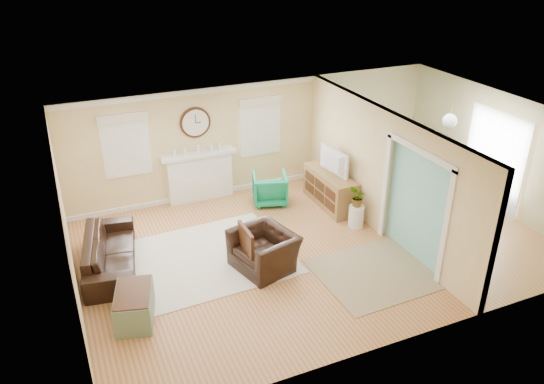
% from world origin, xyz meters
% --- Properties ---
extents(floor, '(9.00, 9.00, 0.00)m').
position_xyz_m(floor, '(0.00, 0.00, 0.00)').
color(floor, '#A16137').
rests_on(floor, ground).
extents(wall_back, '(9.00, 0.02, 2.60)m').
position_xyz_m(wall_back, '(0.00, 3.00, 1.30)').
color(wall_back, tan).
rests_on(wall_back, ground).
extents(wall_front, '(9.00, 0.02, 2.60)m').
position_xyz_m(wall_front, '(0.00, -3.00, 1.30)').
color(wall_front, tan).
rests_on(wall_front, ground).
extents(wall_left, '(0.02, 6.00, 2.60)m').
position_xyz_m(wall_left, '(-4.50, 0.00, 1.30)').
color(wall_left, tan).
rests_on(wall_left, ground).
extents(wall_right, '(0.02, 6.00, 2.60)m').
position_xyz_m(wall_right, '(4.50, 0.00, 1.30)').
color(wall_right, tan).
rests_on(wall_right, ground).
extents(ceiling, '(9.00, 6.00, 0.02)m').
position_xyz_m(ceiling, '(0.00, 0.00, 2.60)').
color(ceiling, white).
rests_on(ceiling, wall_back).
extents(partition, '(0.17, 6.00, 2.60)m').
position_xyz_m(partition, '(1.51, 0.28, 1.36)').
color(partition, tan).
rests_on(partition, ground).
extents(fireplace, '(1.70, 0.30, 1.17)m').
position_xyz_m(fireplace, '(-1.50, 2.88, 0.60)').
color(fireplace, white).
rests_on(fireplace, ground).
extents(wall_clock, '(0.70, 0.07, 0.70)m').
position_xyz_m(wall_clock, '(-1.50, 2.97, 1.85)').
color(wall_clock, '#462313').
rests_on(wall_clock, wall_back).
extents(window_left, '(1.05, 0.13, 1.42)m').
position_xyz_m(window_left, '(-3.05, 2.95, 1.66)').
color(window_left, white).
rests_on(window_left, wall_back).
extents(window_right, '(1.05, 0.13, 1.42)m').
position_xyz_m(window_right, '(0.05, 2.95, 1.66)').
color(window_right, white).
rests_on(window_right, wall_back).
extents(french_doors, '(0.06, 1.70, 2.20)m').
position_xyz_m(french_doors, '(4.45, 0.00, 1.10)').
color(french_doors, white).
rests_on(french_doors, ground).
extents(pendant, '(0.30, 0.30, 0.55)m').
position_xyz_m(pendant, '(3.00, 0.00, 2.20)').
color(pendant, gold).
rests_on(pendant, ceiling).
extents(rug_cream, '(3.03, 2.66, 0.02)m').
position_xyz_m(rug_cream, '(-2.06, 0.38, 0.01)').
color(rug_cream, silver).
rests_on(rug_cream, floor).
extents(rug_jute, '(2.30, 1.90, 0.01)m').
position_xyz_m(rug_jute, '(0.65, -1.33, 0.01)').
color(rug_jute, '#9D8161').
rests_on(rug_jute, floor).
extents(rug_grey, '(2.17, 2.72, 0.01)m').
position_xyz_m(rug_grey, '(2.86, 0.40, 0.01)').
color(rug_grey, slate).
rests_on(rug_grey, floor).
extents(sofa, '(1.23, 2.35, 0.65)m').
position_xyz_m(sofa, '(-3.85, 0.81, 0.33)').
color(sofa, black).
rests_on(sofa, floor).
extents(eames_chair, '(1.23, 1.33, 0.72)m').
position_xyz_m(eames_chair, '(-1.23, -0.32, 0.36)').
color(eames_chair, black).
rests_on(eames_chair, floor).
extents(green_chair, '(0.95, 0.97, 0.71)m').
position_xyz_m(green_chair, '(-0.09, 2.05, 0.35)').
color(green_chair, '#0B7D55').
rests_on(green_chair, floor).
extents(trunk, '(0.79, 1.05, 0.54)m').
position_xyz_m(trunk, '(-3.71, -0.87, 0.27)').
color(trunk, gray).
rests_on(trunk, floor).
extents(credenza, '(0.54, 1.60, 0.80)m').
position_xyz_m(credenza, '(1.11, 1.39, 0.40)').
color(credenza, olive).
rests_on(credenza, floor).
extents(tv, '(0.24, 0.98, 0.56)m').
position_xyz_m(tv, '(1.09, 1.39, 1.08)').
color(tv, black).
rests_on(tv, credenza).
extents(garden_stool, '(0.32, 0.32, 0.48)m').
position_xyz_m(garden_stool, '(1.15, 0.31, 0.24)').
color(garden_stool, white).
rests_on(garden_stool, floor).
extents(potted_plant, '(0.50, 0.50, 0.42)m').
position_xyz_m(potted_plant, '(1.15, 0.31, 0.69)').
color(potted_plant, '#337F33').
rests_on(potted_plant, garden_stool).
extents(dining_table, '(1.36, 2.03, 0.66)m').
position_xyz_m(dining_table, '(2.86, 0.40, 0.33)').
color(dining_table, '#462313').
rests_on(dining_table, floor).
extents(dining_chair_n, '(0.46, 0.46, 0.90)m').
position_xyz_m(dining_chair_n, '(2.84, 1.42, 0.53)').
color(dining_chair_n, slate).
rests_on(dining_chair_n, floor).
extents(dining_chair_s, '(0.52, 0.52, 0.97)m').
position_xyz_m(dining_chair_s, '(2.81, -0.71, 0.57)').
color(dining_chair_s, slate).
rests_on(dining_chair_s, floor).
extents(dining_chair_w, '(0.54, 0.54, 1.00)m').
position_xyz_m(dining_chair_w, '(2.14, 0.49, 0.59)').
color(dining_chair_w, white).
rests_on(dining_chair_w, floor).
extents(dining_chair_e, '(0.46, 0.46, 0.89)m').
position_xyz_m(dining_chair_e, '(3.60, 0.43, 0.52)').
color(dining_chair_e, slate).
rests_on(dining_chair_e, floor).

